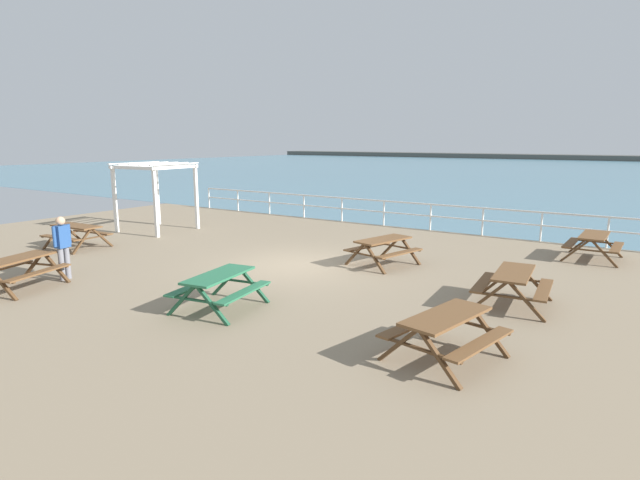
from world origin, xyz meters
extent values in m
cube|color=gray|center=(0.00, 0.00, -0.10)|extent=(30.00, 24.00, 0.20)
cube|color=teal|center=(0.00, 52.75, 0.00)|extent=(142.00, 90.00, 0.01)
cube|color=#4C4C47|center=(0.00, 95.75, 0.00)|extent=(142.00, 6.00, 1.80)
cube|color=white|center=(0.00, 7.75, 1.05)|extent=(23.00, 0.06, 0.06)
cube|color=white|center=(0.00, 7.75, 0.58)|extent=(23.00, 0.05, 0.05)
cylinder|color=white|center=(-11.50, 7.75, 0.53)|extent=(0.07, 0.07, 1.05)
cylinder|color=white|center=(-9.41, 7.75, 0.53)|extent=(0.07, 0.07, 1.05)
cylinder|color=white|center=(-7.32, 7.75, 0.53)|extent=(0.07, 0.07, 1.05)
cylinder|color=white|center=(-5.23, 7.75, 0.53)|extent=(0.07, 0.07, 1.05)
cylinder|color=white|center=(-3.14, 7.75, 0.53)|extent=(0.07, 0.07, 1.05)
cylinder|color=white|center=(-1.05, 7.75, 0.53)|extent=(0.07, 0.07, 1.05)
cylinder|color=white|center=(1.05, 7.75, 0.53)|extent=(0.07, 0.07, 1.05)
cylinder|color=white|center=(3.14, 7.75, 0.53)|extent=(0.07, 0.07, 1.05)
cylinder|color=white|center=(5.23, 7.75, 0.53)|extent=(0.07, 0.07, 1.05)
cylinder|color=white|center=(7.32, 7.75, 0.53)|extent=(0.07, 0.07, 1.05)
cube|color=brown|center=(-4.22, -5.69, 0.75)|extent=(1.17, 1.92, 0.05)
cube|color=brown|center=(-3.62, -5.52, 0.45)|extent=(0.75, 1.80, 0.04)
cube|color=#50351E|center=(-4.79, -5.04, 0.38)|extent=(0.78, 0.30, 0.79)
cube|color=#50351E|center=(-4.07, -4.83, 0.38)|extent=(0.78, 0.30, 0.79)
cube|color=#50351E|center=(-4.43, -4.94, 0.42)|extent=(1.46, 0.47, 0.04)
cube|color=#50351E|center=(-3.64, -6.33, 0.38)|extent=(0.78, 0.30, 0.79)
cube|color=#286B47|center=(0.97, -4.08, 0.75)|extent=(0.99, 1.89, 0.05)
cube|color=#286B47|center=(0.36, -4.18, 0.45)|extent=(0.55, 1.82, 0.04)
cube|color=#286B47|center=(1.58, -3.98, 0.45)|extent=(0.55, 1.82, 0.04)
cube|color=#1E5035|center=(0.47, -3.37, 0.38)|extent=(0.79, 0.21, 0.79)
cube|color=#1E5035|center=(1.21, -3.25, 0.38)|extent=(0.79, 0.21, 0.79)
cube|color=#1E5035|center=(0.84, -3.31, 0.42)|extent=(1.49, 0.30, 0.04)
cube|color=#1E5035|center=(0.73, -4.91, 0.38)|extent=(0.79, 0.21, 0.79)
cube|color=#1E5035|center=(1.47, -4.79, 0.38)|extent=(0.79, 0.21, 0.79)
cube|color=#1E5035|center=(1.10, -4.85, 0.42)|extent=(1.49, 0.30, 0.04)
cube|color=brown|center=(-7.56, -2.15, 0.75)|extent=(1.84, 0.82, 0.05)
cube|color=brown|center=(-7.61, -1.53, 0.45)|extent=(1.81, 0.38, 0.04)
cube|color=brown|center=(-7.52, -2.77, 0.45)|extent=(1.81, 0.38, 0.04)
cube|color=#50351E|center=(-6.81, -1.72, 0.38)|extent=(0.13, 0.80, 0.79)
cube|color=#50351E|center=(-6.76, -2.47, 0.38)|extent=(0.13, 0.80, 0.79)
cube|color=#50351E|center=(-6.79, -2.10, 0.42)|extent=(0.16, 1.50, 0.04)
cube|color=#50351E|center=(-8.37, -1.83, 0.38)|extent=(0.13, 0.80, 0.79)
cube|color=#50351E|center=(-8.32, -2.58, 0.38)|extent=(0.13, 0.80, 0.79)
cube|color=#50351E|center=(-8.34, -2.20, 0.42)|extent=(0.16, 1.50, 0.04)
cube|color=brown|center=(2.10, 1.43, 0.75)|extent=(1.12, 1.92, 0.05)
cube|color=brown|center=(1.50, 1.58, 0.45)|extent=(0.69, 1.81, 0.04)
cube|color=brown|center=(2.70, 1.28, 0.45)|extent=(0.69, 1.81, 0.04)
cube|color=#50351E|center=(1.93, 2.28, 0.38)|extent=(0.79, 0.27, 0.79)
cube|color=#50351E|center=(2.65, 2.10, 0.38)|extent=(0.79, 0.27, 0.79)
cube|color=#50351E|center=(2.29, 2.19, 0.42)|extent=(1.47, 0.42, 0.04)
cube|color=#50351E|center=(1.55, 0.77, 0.38)|extent=(0.79, 0.27, 0.79)
cube|color=#50351E|center=(2.27, 0.58, 0.38)|extent=(0.79, 0.27, 0.79)
cube|color=#50351E|center=(1.91, 0.67, 0.42)|extent=(1.47, 0.42, 0.04)
cube|color=brown|center=(6.16, -0.37, 0.75)|extent=(0.87, 1.86, 0.05)
cube|color=brown|center=(5.54, -0.43, 0.45)|extent=(0.43, 1.82, 0.04)
cube|color=brown|center=(6.77, -0.31, 0.45)|extent=(0.43, 1.82, 0.04)
cube|color=#50351E|center=(5.71, 0.37, 0.38)|extent=(0.80, 0.15, 0.79)
cube|color=#50351E|center=(6.46, 0.44, 0.38)|extent=(0.80, 0.15, 0.79)
cube|color=#50351E|center=(6.08, 0.41, 0.42)|extent=(1.50, 0.20, 0.04)
cube|color=#50351E|center=(5.86, -1.18, 0.38)|extent=(0.80, 0.15, 0.79)
cube|color=#50351E|center=(6.60, -1.11, 0.38)|extent=(0.80, 0.15, 0.79)
cube|color=#50351E|center=(6.23, -1.14, 0.42)|extent=(1.50, 0.20, 0.04)
cube|color=brown|center=(7.11, 5.59, 0.75)|extent=(0.73, 1.81, 0.05)
cube|color=brown|center=(6.49, 5.60, 0.45)|extent=(0.29, 1.80, 0.04)
cube|color=brown|center=(7.73, 5.59, 0.45)|extent=(0.29, 1.80, 0.04)
cube|color=#50351E|center=(6.75, 6.38, 0.38)|extent=(0.79, 0.09, 0.79)
cube|color=#50351E|center=(7.50, 6.37, 0.38)|extent=(0.79, 0.09, 0.79)
cube|color=#50351E|center=(7.12, 6.37, 0.42)|extent=(1.50, 0.08, 0.04)
cube|color=#50351E|center=(6.73, 4.82, 0.38)|extent=(0.79, 0.09, 0.79)
cube|color=#50351E|center=(7.48, 4.81, 0.38)|extent=(0.79, 0.09, 0.79)
cube|color=#50351E|center=(7.10, 4.81, 0.42)|extent=(1.50, 0.08, 0.04)
cube|color=brown|center=(5.91, -3.87, 0.75)|extent=(1.04, 1.90, 0.05)
cube|color=brown|center=(5.30, -3.75, 0.45)|extent=(0.60, 1.82, 0.04)
cube|color=brown|center=(6.52, -3.99, 0.45)|extent=(0.60, 1.82, 0.04)
cube|color=#50351E|center=(5.69, -3.03, 0.38)|extent=(0.79, 0.23, 0.79)
cube|color=#50351E|center=(6.43, -3.17, 0.38)|extent=(0.79, 0.23, 0.79)
cube|color=#50351E|center=(6.06, -3.10, 0.42)|extent=(1.48, 0.35, 0.04)
cube|color=#50351E|center=(5.39, -4.56, 0.38)|extent=(0.79, 0.23, 0.79)
cube|color=#50351E|center=(6.13, -4.70, 0.38)|extent=(0.79, 0.23, 0.79)
cube|color=#50351E|center=(5.76, -4.63, 0.42)|extent=(1.48, 0.35, 0.04)
cylinder|color=slate|center=(-4.08, -4.68, 0.42)|extent=(0.14, 0.14, 0.85)
cylinder|color=slate|center=(-4.11, -4.50, 0.42)|extent=(0.14, 0.14, 0.85)
cube|color=#264C8C|center=(-4.10, -4.59, 1.14)|extent=(0.28, 0.37, 0.58)
cylinder|color=#264C8C|center=(-4.06, -4.81, 1.17)|extent=(0.09, 0.09, 0.52)
cylinder|color=#264C8C|center=(-4.14, -4.38, 1.17)|extent=(0.09, 0.09, 0.52)
sphere|color=tan|center=(-4.10, -4.59, 1.54)|extent=(0.23, 0.23, 0.23)
cube|color=white|center=(-7.10, 2.81, 1.25)|extent=(0.12, 0.12, 2.50)
cube|color=white|center=(-6.90, 0.62, 1.25)|extent=(0.12, 0.12, 2.50)
cube|color=white|center=(-9.29, 2.61, 1.25)|extent=(0.12, 0.12, 2.50)
cube|color=white|center=(-9.09, 0.42, 1.25)|extent=(0.12, 0.12, 2.50)
cube|color=white|center=(-7.00, 1.71, 2.56)|extent=(0.34, 2.44, 0.12)
cube|color=white|center=(-9.19, 1.51, 2.56)|extent=(0.34, 2.44, 0.12)
cube|color=white|center=(-8.19, 2.71, 2.56)|extent=(2.44, 0.34, 0.12)
cube|color=white|center=(-7.99, 0.52, 2.56)|extent=(2.44, 0.34, 0.12)
cube|color=white|center=(-9.19, 1.51, 2.68)|extent=(0.31, 2.56, 0.04)
cube|color=white|center=(-8.64, 1.56, 2.68)|extent=(0.31, 2.56, 0.04)
cube|color=white|center=(-8.09, 1.61, 2.68)|extent=(0.31, 2.56, 0.04)
cube|color=white|center=(-7.54, 1.66, 2.68)|extent=(0.31, 2.56, 0.04)
cube|color=white|center=(-7.00, 1.71, 2.68)|extent=(0.31, 2.56, 0.04)
camera|label=1|loc=(8.57, -11.60, 3.57)|focal=28.53mm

